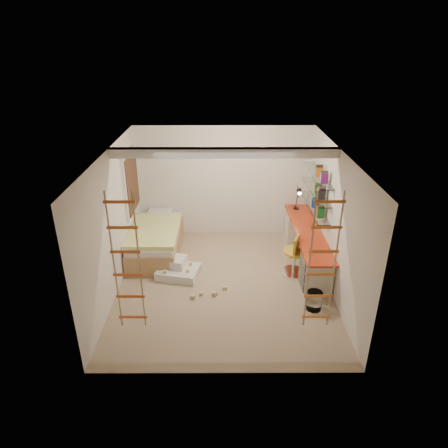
{
  "coord_description": "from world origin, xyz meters",
  "views": [
    {
      "loc": [
        -0.02,
        -6.49,
        4.35
      ],
      "look_at": [
        0.0,
        0.3,
        1.15
      ],
      "focal_mm": 32.0,
      "sensor_mm": 36.0,
      "label": 1
    }
  ],
  "objects_px": {
    "bed": "(156,240)",
    "play_platform": "(177,269)",
    "swivel_chair": "(294,260)",
    "desk": "(306,245)"
  },
  "relations": [
    {
      "from": "desk",
      "to": "swivel_chair",
      "type": "relative_size",
      "value": 3.22
    },
    {
      "from": "desk",
      "to": "play_platform",
      "type": "relative_size",
      "value": 3.1
    },
    {
      "from": "bed",
      "to": "play_platform",
      "type": "xyz_separation_m",
      "value": [
        0.54,
        -0.88,
        -0.19
      ]
    },
    {
      "from": "swivel_chair",
      "to": "play_platform",
      "type": "relative_size",
      "value": 0.96
    },
    {
      "from": "swivel_chair",
      "to": "play_platform",
      "type": "bearing_deg",
      "value": -179.34
    },
    {
      "from": "desk",
      "to": "play_platform",
      "type": "height_order",
      "value": "desk"
    },
    {
      "from": "bed",
      "to": "swivel_chair",
      "type": "height_order",
      "value": "swivel_chair"
    },
    {
      "from": "desk",
      "to": "bed",
      "type": "bearing_deg",
      "value": 173.51
    },
    {
      "from": "swivel_chair",
      "to": "bed",
      "type": "bearing_deg",
      "value": 163.41
    },
    {
      "from": "swivel_chair",
      "to": "play_platform",
      "type": "xyz_separation_m",
      "value": [
        -2.34,
        -0.03,
        -0.18
      ]
    }
  ]
}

